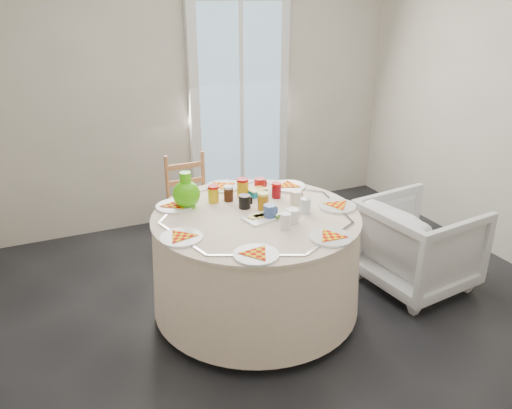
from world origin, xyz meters
name	(u,v)px	position (x,y,z in m)	size (l,w,h in m)	color
floor	(297,321)	(0.00, 0.00, 0.00)	(4.00, 4.00, 0.00)	black
wall_back	(197,84)	(0.00, 2.00, 1.30)	(4.00, 0.02, 2.60)	#BCB5A3
glass_door	(240,108)	(0.40, 1.95, 1.05)	(1.00, 0.08, 2.10)	silver
table	(256,262)	(-0.20, 0.24, 0.38)	(1.39, 1.39, 0.71)	#FCE3BD
wooden_chair	(192,199)	(-0.32, 1.29, 0.47)	(0.37, 0.35, 0.83)	tan
armchair	(419,238)	(1.04, 0.06, 0.39)	(0.72, 0.67, 0.74)	silver
place_settings	(256,209)	(-0.20, 0.24, 0.77)	(1.38, 1.38, 0.03)	white
jar_cluster	(244,188)	(-0.17, 0.51, 0.82)	(0.49, 0.25, 0.14)	brown
butter_tub	(257,188)	(-0.05, 0.55, 0.79)	(0.13, 0.09, 0.05)	#097896
green_pitcher	(186,187)	(-0.57, 0.55, 0.87)	(0.19, 0.19, 0.24)	#48C50A
cheese_platter	(263,212)	(-0.18, 0.17, 0.77)	(0.24, 0.15, 0.03)	beige
mugs_glasses	(277,199)	(-0.04, 0.26, 0.81)	(0.60, 0.60, 0.11)	#969696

